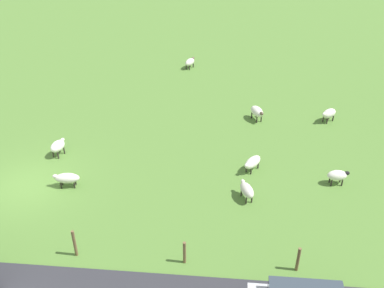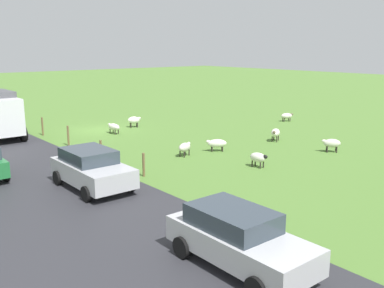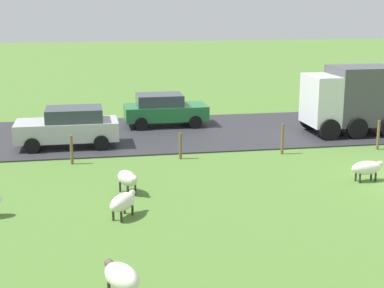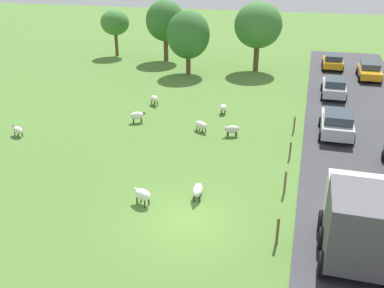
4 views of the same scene
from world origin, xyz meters
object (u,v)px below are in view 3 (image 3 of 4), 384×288
(sheep_1, at_px, (123,202))
(sheep_2, at_px, (367,168))
(sheep_7, at_px, (128,178))
(car_3, at_px, (69,126))
(truck_0, at_px, (351,98))
(sheep_4, at_px, (121,277))
(car_1, at_px, (164,109))

(sheep_1, distance_m, sheep_2, 8.80)
(sheep_2, xyz_separation_m, sheep_7, (0.16, 8.28, 0.03))
(sheep_2, height_order, car_3, car_3)
(sheep_2, height_order, sheep_7, sheep_7)
(truck_0, bearing_deg, sheep_4, 140.21)
(sheep_1, height_order, truck_0, truck_0)
(sheep_4, height_order, sheep_7, sheep_4)
(car_1, height_order, car_3, car_3)
(car_3, bearing_deg, sheep_1, -169.13)
(sheep_2, relative_size, sheep_4, 1.09)
(sheep_4, relative_size, car_1, 0.28)
(truck_0, height_order, car_3, truck_0)
(sheep_2, bearing_deg, car_3, 56.24)
(sheep_2, distance_m, truck_0, 7.69)
(car_3, bearing_deg, truck_0, -89.03)
(sheep_2, bearing_deg, sheep_1, 103.22)
(sheep_4, relative_size, car_3, 0.27)
(sheep_2, relative_size, sheep_7, 1.08)
(car_1, bearing_deg, sheep_4, 169.40)
(sheep_4, bearing_deg, sheep_7, -5.26)
(truck_0, distance_m, car_1, 9.07)
(sheep_2, xyz_separation_m, car_3, (6.87, 10.28, 0.44))
(sheep_7, bearing_deg, car_3, 16.62)
(car_1, bearing_deg, sheep_2, -151.49)
(sheep_4, bearing_deg, car_3, 5.63)
(truck_0, relative_size, car_3, 0.95)
(sheep_2, relative_size, car_1, 0.31)
(sheep_2, xyz_separation_m, car_1, (10.46, 5.68, 0.41))
(sheep_1, height_order, car_1, car_1)
(sheep_4, xyz_separation_m, car_3, (13.74, 1.36, 0.37))
(car_1, distance_m, car_3, 5.83)
(sheep_1, bearing_deg, car_3, 10.87)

